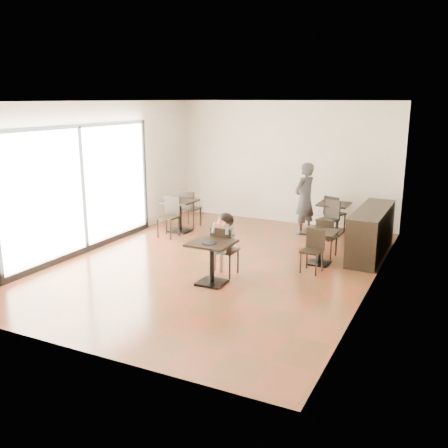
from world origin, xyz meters
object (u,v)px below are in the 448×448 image
Objects in this scene: child at (225,244)px; chair_mid_b at (312,252)px; chair_left_a at (191,209)px; chair_left_b at (168,217)px; cafe_table_left at (180,216)px; chair_back_a at (335,214)px; chair_back_b at (327,220)px; child_table at (212,263)px; cafe_table_back at (333,219)px; adult_patron at (305,199)px; cafe_table_mid at (319,247)px; chair_mid_a at (327,237)px; child_chair at (225,251)px.

child is 1.44× the size of chair_mid_b.
chair_left_a is 1.00× the size of chair_left_b.
chair_back_a reaches higher than cafe_table_left.
chair_left_a is 1.04× the size of chair_back_b.
child_table is at bearing -90.00° from child.
chair_back_a is (0.00, 0.19, 0.08)m from cafe_table_back.
chair_back_b is (0.65, -0.25, -0.42)m from adult_patron.
chair_mid_b is 3.94m from chair_left_b.
child is 2.99m from chair_left_b.
adult_patron is 1.90× the size of chair_back_a.
cafe_table_mid is 1.89m from chair_back_b.
chair_mid_b reaches higher than cafe_table_back.
chair_left_a is at bearing 90.00° from cafe_table_left.
chair_mid_a is at bearing 120.18° from chair_back_a.
cafe_table_left is 0.86× the size of chair_back_b.
child_chair reaches higher than chair_back_b.
chair_back_b is (-0.33, 2.41, 0.05)m from chair_mid_b.
chair_back_b is at bearing 111.00° from chair_back_a.
adult_patron reaches higher than cafe_table_left.
child is at bearing -135.89° from cafe_table_mid.
chair_mid_a is (1.43, 1.94, -0.06)m from child_chair.
cafe_table_back is at bearing 31.24° from chair_left_b.
cafe_table_mid is 0.55m from chair_mid_b.
adult_patron reaches higher than cafe_table_mid.
child is at bearing 95.53° from chair_back_a.
child_chair is 1.66m from chair_mid_b.
cafe_table_left is at bearing 46.19° from chair_back_a.
child_chair is 2.99m from chair_left_b.
cafe_table_left is (-2.85, -1.16, -0.48)m from adult_patron.
cafe_table_left is 4.11m from chair_mid_b.
cafe_table_mid is 4.11m from chair_left_a.
chair_mid_a reaches higher than cafe_table_back.
child_table is 0.82× the size of chair_left_a.
child is 1.24× the size of chair_left_b.
cafe_table_back is (1.10, 3.80, -0.09)m from child_chair.
child_chair is 1.14× the size of chair_mid_b.
chair_left_a is (-2.39, 2.89, -0.11)m from child.
child_table is 4.10m from adult_patron.
chair_back_b is at bearing 71.25° from child.
chair_back_a is (1.10, 3.99, -0.01)m from child_chair.
child_table reaches higher than cafe_table_mid.
child_chair is 0.79× the size of child.
child_chair is 2.41m from chair_mid_a.
chair_mid_a is 2.07m from chair_back_a.
chair_mid_a is (0.33, -1.86, 0.03)m from cafe_table_back.
chair_left_a is 3.66m from chair_back_a.
chair_left_b is at bearing -38.04° from adult_patron.
chair_mid_b is at bearing 44.11° from child_table.
child_chair is at bearing 90.00° from child_table.
cafe_table_mid is (0.98, -2.11, -0.54)m from adult_patron.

